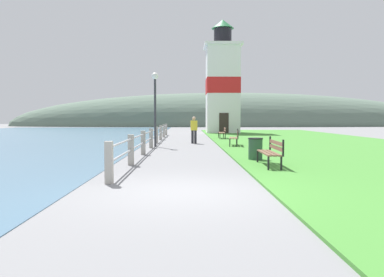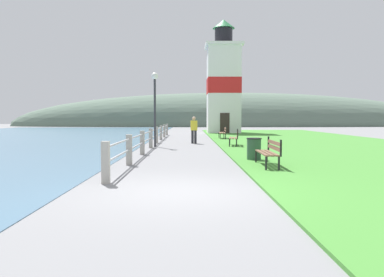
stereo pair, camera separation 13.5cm
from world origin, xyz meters
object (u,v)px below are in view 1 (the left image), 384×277
person_strolling (194,129)px  trash_bin (255,149)px  park_bench_near (271,151)px  lighthouse (222,84)px  lamp_post (155,96)px  park_bench_far (223,132)px  park_bench_midway (235,137)px

person_strolling → trash_bin: 9.34m
park_bench_near → lighthouse: 26.00m
park_bench_near → lamp_post: lamp_post is taller
trash_bin → lighthouse: bearing=87.5°
park_bench_far → trash_bin: size_ratio=2.31×
park_bench_near → lighthouse: lighthouse is taller
park_bench_near → trash_bin: bearing=-83.0°
park_bench_far → person_strolling: (-2.18, -4.43, 0.34)m
trash_bin → lamp_post: size_ratio=0.21×
trash_bin → person_strolling: bearing=102.7°
park_bench_far → trash_bin: 13.53m
park_bench_near → lighthouse: size_ratio=0.17×
person_strolling → park_bench_far: bearing=-30.6°
park_bench_far → person_strolling: bearing=65.7°
lamp_post → trash_bin: bearing=-58.0°
lighthouse → lamp_post: (-5.23, -17.18, -2.14)m
park_bench_midway → park_bench_far: bearing=-83.2°
park_bench_near → lamp_post: bearing=-61.5°
trash_bin → lamp_post: bearing=122.0°
park_bench_midway → park_bench_far: (0.01, 6.84, 0.00)m
park_bench_midway → park_bench_near: bearing=97.2°
lighthouse → trash_bin: lighthouse is taller
park_bench_midway → person_strolling: person_strolling is taller
lighthouse → person_strolling: (-3.10, -14.75, -4.00)m
park_bench_midway → person_strolling: size_ratio=1.09×
lamp_post → park_bench_midway: bearing=0.2°
park_bench_midway → lamp_post: bearing=7.1°
lighthouse → trash_bin: (-1.05, -23.85, -4.46)m
person_strolling → lamp_post: bearing=134.5°
lamp_post → park_bench_near: bearing=-62.8°
park_bench_midway → lamp_post: lamp_post is taller
person_strolling → trash_bin: bearing=-171.7°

